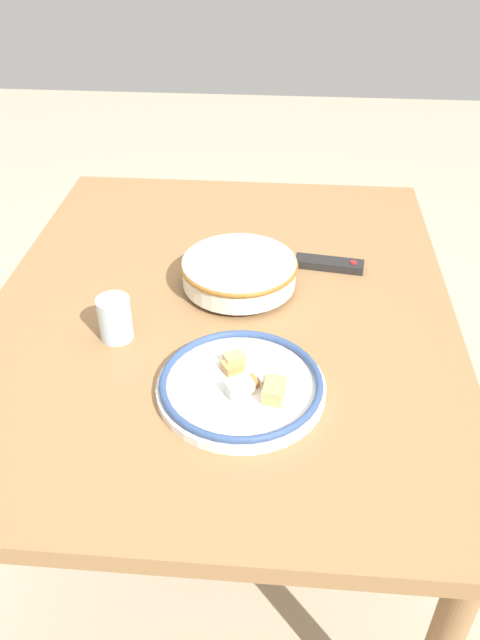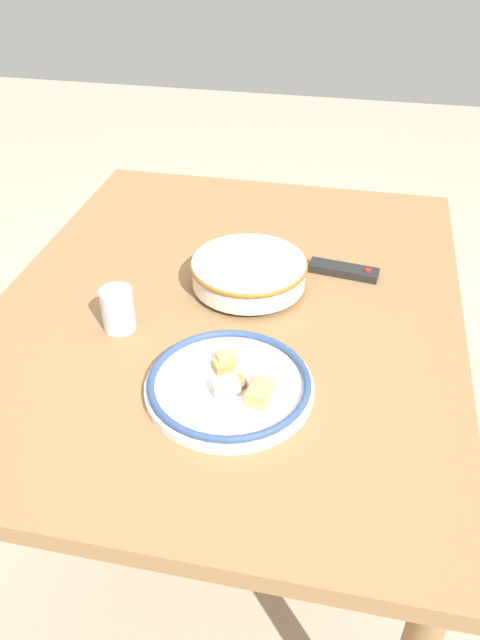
{
  "view_description": "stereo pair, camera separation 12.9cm",
  "coord_description": "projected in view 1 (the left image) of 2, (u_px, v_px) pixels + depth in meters",
  "views": [
    {
      "loc": [
        1.15,
        0.14,
        1.54
      ],
      "look_at": [
        0.12,
        0.05,
        0.77
      ],
      "focal_mm": 35.0,
      "sensor_mm": 36.0,
      "label": 1
    },
    {
      "loc": [
        1.13,
        0.26,
        1.54
      ],
      "look_at": [
        0.12,
        0.05,
        0.77
      ],
      "focal_mm": 35.0,
      "sensor_mm": 36.0,
      "label": 2
    }
  ],
  "objects": [
    {
      "name": "ground_plane",
      "position": [
        226.0,
        506.0,
        1.85
      ],
      "size": [
        8.0,
        8.0,
        0.0
      ],
      "primitive_type": "plane",
      "color": "#B7A88E"
    },
    {
      "name": "food_plate",
      "position": [
        242.0,
        385.0,
        1.16
      ],
      "size": [
        0.32,
        0.32,
        0.05
      ],
      "color": "white",
      "rests_on": "dining_table"
    },
    {
      "name": "tv_remote",
      "position": [
        329.0,
        264.0,
        1.52
      ],
      "size": [
        0.07,
        0.17,
        0.02
      ],
      "rotation": [
        0.0,
        0.0,
        6.15
      ],
      "color": "black",
      "rests_on": "dining_table"
    },
    {
      "name": "drinking_glass",
      "position": [
        115.0,
        318.0,
        1.27
      ],
      "size": [
        0.07,
        0.07,
        0.09
      ],
      "color": "silver",
      "rests_on": "dining_table"
    },
    {
      "name": "dining_table",
      "position": [
        222.0,
        329.0,
        1.45
      ],
      "size": [
        1.3,
        1.03,
        0.74
      ],
      "color": "olive",
      "rests_on": "ground_plane"
    },
    {
      "name": "noodle_bowl",
      "position": [
        239.0,
        272.0,
        1.43
      ],
      "size": [
        0.27,
        0.27,
        0.07
      ],
      "color": "silver",
      "rests_on": "dining_table"
    }
  ]
}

